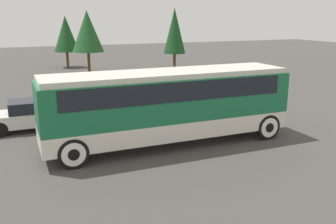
% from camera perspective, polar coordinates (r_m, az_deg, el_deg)
% --- Properties ---
extents(ground_plane, '(120.00, 120.00, 0.00)m').
position_cam_1_polar(ground_plane, '(16.50, -0.00, -4.87)').
color(ground_plane, '#423F3D').
extents(tour_bus, '(10.73, 2.61, 3.21)m').
position_cam_1_polar(tour_bus, '(16.01, 0.32, 1.77)').
color(tour_bus, silver).
rests_on(tour_bus, ground_plane).
extents(parked_car_near, '(4.76, 1.96, 1.43)m').
position_cam_1_polar(parked_car_near, '(23.48, -0.05, 2.75)').
color(parked_car_near, '#2D5638').
rests_on(parked_car_near, ground_plane).
extents(parked_car_mid, '(4.59, 1.85, 1.46)m').
position_cam_1_polar(parked_car_mid, '(19.67, -19.25, -0.30)').
color(parked_car_mid, silver).
rests_on(parked_car_mid, ground_plane).
extents(tree_left, '(2.15, 2.15, 6.28)m').
position_cam_1_polar(tree_left, '(37.53, 1.00, 12.24)').
color(tree_left, brown).
rests_on(tree_left, ground_plane).
extents(tree_center, '(3.02, 3.02, 6.02)m').
position_cam_1_polar(tree_center, '(37.35, -12.19, 11.92)').
color(tree_center, brown).
rests_on(tree_center, ground_plane).
extents(tree_right, '(2.64, 2.64, 5.55)m').
position_cam_1_polar(tree_right, '(42.69, -15.30, 11.41)').
color(tree_right, brown).
rests_on(tree_right, ground_plane).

